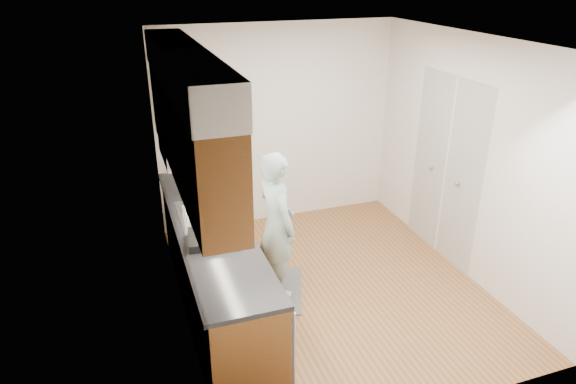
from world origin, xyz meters
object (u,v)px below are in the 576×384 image
object	(u,v)px
soap_bottle_a	(193,182)
steel_can	(211,184)
person	(277,216)
soap_bottle_c	(205,175)
soda_can	(205,196)
soap_bottle_b	(203,179)
dish_rack	(214,238)

from	to	relation	value
soap_bottle_a	steel_can	xyz separation A→B (m)	(0.19, 0.09, -0.08)
steel_can	person	bearing A→B (deg)	-53.92
soap_bottle_c	person	bearing A→B (deg)	-57.49
soap_bottle_a	soap_bottle_c	world-z (taller)	soap_bottle_a
soda_can	soap_bottle_c	bearing A→B (deg)	79.59
soap_bottle_a	soap_bottle_c	size ratio (longest dim) A/B	1.44
soap_bottle_a	soap_bottle_b	world-z (taller)	soap_bottle_a
person	soap_bottle_c	size ratio (longest dim) A/B	8.95
person	soda_can	world-z (taller)	person
soap_bottle_b	soap_bottle_c	world-z (taller)	soap_bottle_c
soap_bottle_a	dish_rack	bearing A→B (deg)	-90.24
soap_bottle_b	steel_can	distance (m)	0.09
soap_bottle_a	soap_bottle_c	distance (m)	0.29
soap_bottle_b	soda_can	world-z (taller)	soap_bottle_b
person	soap_bottle_b	xyz separation A→B (m)	(-0.57, 0.75, 0.17)
soap_bottle_a	person	bearing A→B (deg)	-40.90
soda_can	dish_rack	bearing A→B (deg)	-95.62
soap_bottle_c	soda_can	distance (m)	0.47
steel_can	dish_rack	bearing A→B (deg)	-99.86
soap_bottle_b	soap_bottle_c	size ratio (longest dim) A/B	0.98
soda_can	person	bearing A→B (deg)	-31.48
soap_bottle_b	soap_bottle_a	bearing A→B (deg)	-130.86
soap_bottle_c	soda_can	bearing A→B (deg)	-100.41
soap_bottle_a	soda_can	distance (m)	0.25
soap_bottle_a	dish_rack	world-z (taller)	soap_bottle_a
soap_bottle_c	steel_can	distance (m)	0.16
soap_bottle_a	soap_bottle_b	xyz separation A→B (m)	(0.13, 0.15, -0.04)
soap_bottle_a	soda_can	world-z (taller)	soap_bottle_a
soap_bottle_a	steel_can	bearing A→B (deg)	25.07
steel_can	soda_can	bearing A→B (deg)	-110.30
soda_can	dish_rack	world-z (taller)	soda_can
person	soda_can	distance (m)	0.74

